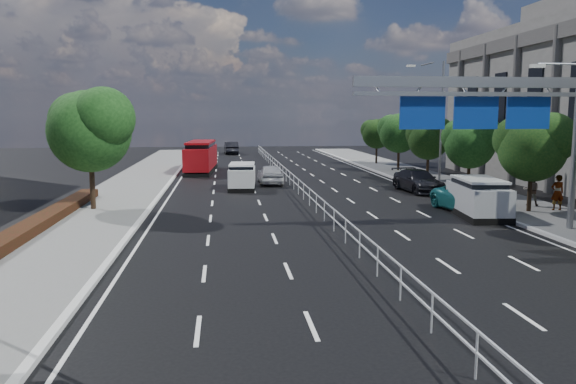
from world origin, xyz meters
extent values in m
plane|color=black|center=(0.00, 0.00, 0.00)|extent=(160.00, 160.00, 0.00)
cube|color=silver|center=(-9.00, 0.00, 0.07)|extent=(0.25, 140.00, 0.15)
cube|color=silver|center=(0.00, 22.50, 1.00)|extent=(0.05, 85.00, 0.05)
cube|color=silver|center=(0.00, 22.50, 0.55)|extent=(0.05, 85.00, 0.05)
cylinder|color=gray|center=(10.60, 10.00, 3.60)|extent=(0.28, 0.28, 7.20)
cube|color=gray|center=(5.60, 10.00, 6.60)|extent=(10.20, 0.25, 0.45)
cube|color=gray|center=(5.60, 10.00, 6.10)|extent=(10.20, 0.18, 0.18)
cylinder|color=gray|center=(9.60, 10.00, 7.40)|extent=(2.00, 0.10, 0.10)
cube|color=silver|center=(8.60, 10.00, 7.30)|extent=(0.60, 0.25, 0.15)
cube|color=navy|center=(8.40, 10.18, 5.30)|extent=(2.00, 0.08, 1.40)
cube|color=white|center=(8.40, 10.23, 5.30)|extent=(1.80, 0.02, 1.20)
cube|color=navy|center=(6.00, 10.18, 5.30)|extent=(2.00, 0.08, 1.40)
cube|color=white|center=(6.00, 10.23, 5.30)|extent=(1.80, 0.02, 1.20)
cube|color=navy|center=(3.60, 10.18, 5.30)|extent=(2.00, 0.08, 1.40)
cube|color=white|center=(3.60, 10.23, 5.30)|extent=(1.80, 0.02, 1.20)
cylinder|color=gray|center=(10.80, 26.00, 4.50)|extent=(0.16, 0.16, 9.00)
cylinder|color=gray|center=(9.60, 26.00, 8.80)|extent=(0.10, 2.40, 0.10)
cube|color=silver|center=(8.40, 26.00, 8.65)|extent=(0.60, 0.25, 0.15)
cube|color=#4C4947|center=(16.90, 22.00, 10.60)|extent=(0.40, 36.00, 1.00)
cylinder|color=black|center=(-12.00, 18.00, 1.75)|extent=(0.28, 0.28, 3.50)
sphere|color=#113310|center=(-12.00, 18.00, 4.34)|extent=(4.40, 4.40, 4.40)
sphere|color=#113310|center=(-11.12, 17.34, 5.04)|extent=(3.30, 3.30, 3.30)
sphere|color=#113310|center=(-12.77, 18.66, 4.90)|extent=(3.08, 3.08, 3.08)
cylinder|color=black|center=(11.20, 14.50, 1.40)|extent=(0.22, 0.22, 2.80)
sphere|color=black|center=(11.20, 14.50, 3.47)|extent=(3.50, 3.50, 3.50)
sphere|color=black|center=(11.90, 13.97, 4.03)|extent=(2.62, 2.62, 2.62)
sphere|color=black|center=(10.59, 15.03, 3.92)|extent=(2.45, 2.45, 2.45)
cylinder|color=black|center=(11.20, 22.00, 1.35)|extent=(0.22, 0.22, 2.70)
sphere|color=#113310|center=(11.20, 22.00, 3.35)|extent=(3.30, 3.30, 3.30)
sphere|color=#113310|center=(11.86, 21.50, 3.89)|extent=(2.48, 2.48, 2.47)
sphere|color=#113310|center=(10.62, 22.50, 3.78)|extent=(2.31, 2.31, 2.31)
cylinder|color=black|center=(11.20, 29.50, 1.32)|extent=(0.21, 0.21, 2.65)
sphere|color=black|center=(11.20, 29.50, 3.29)|extent=(3.20, 3.20, 3.20)
sphere|color=black|center=(11.84, 29.02, 3.82)|extent=(2.40, 2.40, 2.40)
sphere|color=black|center=(10.64, 29.98, 3.71)|extent=(2.24, 2.24, 2.24)
cylinder|color=black|center=(11.20, 37.00, 1.43)|extent=(0.23, 0.23, 2.85)
sphere|color=#113310|center=(11.20, 37.00, 3.53)|extent=(3.60, 3.60, 3.60)
sphere|color=#113310|center=(11.92, 36.46, 4.10)|extent=(2.70, 2.70, 2.70)
sphere|color=#113310|center=(10.57, 37.54, 3.99)|extent=(2.52, 2.52, 2.52)
cylinder|color=black|center=(11.20, 44.50, 1.30)|extent=(0.21, 0.21, 2.60)
sphere|color=black|center=(11.20, 44.50, 3.22)|extent=(3.10, 3.10, 3.10)
sphere|color=black|center=(11.82, 44.03, 3.74)|extent=(2.32, 2.33, 2.32)
sphere|color=black|center=(10.66, 44.97, 3.64)|extent=(2.17, 2.17, 2.17)
cube|color=black|center=(-3.60, 26.23, 0.15)|extent=(2.12, 4.33, 0.30)
cube|color=silver|center=(-3.60, 26.23, 0.88)|extent=(2.08, 4.24, 1.24)
cube|color=black|center=(-3.60, 26.23, 1.50)|extent=(1.85, 3.08, 0.55)
cube|color=silver|center=(-3.60, 26.23, 1.77)|extent=(1.94, 3.33, 0.11)
cylinder|color=black|center=(-4.44, 24.93, 0.31)|extent=(0.31, 0.64, 0.62)
cylinder|color=black|center=(-2.95, 24.82, 0.31)|extent=(0.31, 0.64, 0.62)
cylinder|color=black|center=(-4.24, 27.65, 0.31)|extent=(0.31, 0.64, 0.62)
cylinder|color=black|center=(-2.75, 27.54, 0.31)|extent=(0.31, 0.64, 0.62)
cube|color=black|center=(-6.92, 38.77, 0.14)|extent=(2.87, 9.58, 0.28)
cube|color=maroon|center=(-6.92, 38.77, 1.36)|extent=(2.81, 9.39, 1.92)
cube|color=black|center=(-6.92, 38.77, 2.32)|extent=(2.46, 6.79, 0.85)
cube|color=maroon|center=(-6.92, 38.77, 2.74)|extent=(2.59, 7.35, 0.17)
cylinder|color=black|center=(-8.04, 35.78, 0.29)|extent=(0.28, 0.60, 0.58)
cylinder|color=black|center=(-6.19, 35.66, 0.29)|extent=(0.28, 0.60, 0.58)
cylinder|color=black|center=(-7.64, 41.88, 0.29)|extent=(0.28, 0.60, 0.58)
cylinder|color=black|center=(-5.79, 41.76, 0.29)|extent=(0.28, 0.60, 0.58)
imported|color=#9EA0A5|center=(-1.37, 28.94, 0.75)|extent=(1.82, 4.44, 1.51)
imported|color=black|center=(-3.81, 62.63, 0.82)|extent=(1.96, 5.03, 1.63)
cube|color=black|center=(8.11, 14.00, 0.16)|extent=(2.54, 4.98, 0.33)
cube|color=#ABAEB2|center=(8.11, 14.00, 0.96)|extent=(2.49, 4.88, 1.35)
cube|color=black|center=(8.11, 14.00, 1.63)|extent=(2.19, 3.56, 0.60)
cube|color=#ABAEB2|center=(8.11, 14.00, 1.93)|extent=(2.30, 3.85, 0.12)
cylinder|color=black|center=(7.11, 12.55, 0.34)|extent=(0.36, 0.70, 0.67)
cylinder|color=black|center=(8.78, 12.37, 0.34)|extent=(0.36, 0.70, 0.67)
cylinder|color=black|center=(7.45, 15.63, 0.34)|extent=(0.36, 0.70, 0.67)
cylinder|color=black|center=(9.11, 15.45, 0.34)|extent=(0.36, 0.70, 0.67)
imported|color=#186A6C|center=(8.30, 15.19, 0.74)|extent=(3.01, 5.55, 1.48)
imported|color=black|center=(8.30, 23.52, 0.75)|extent=(2.63, 5.34, 1.49)
imported|color=gray|center=(12.83, 14.59, 1.10)|extent=(0.73, 0.51, 1.91)
imported|color=gray|center=(12.29, 16.21, 1.02)|extent=(1.06, 0.98, 1.76)
camera|label=1|loc=(-4.92, -13.24, 5.22)|focal=35.00mm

